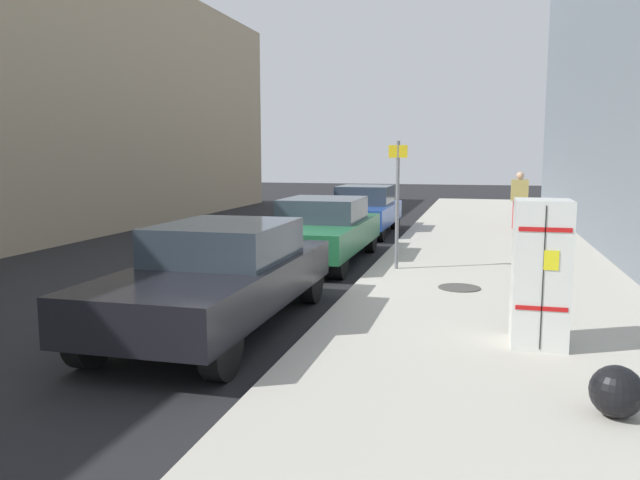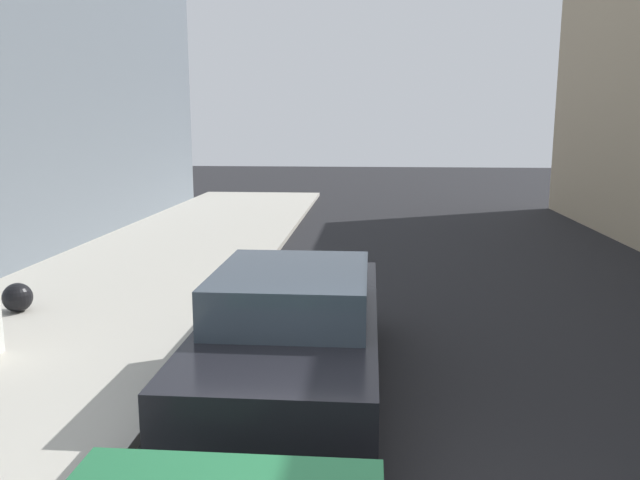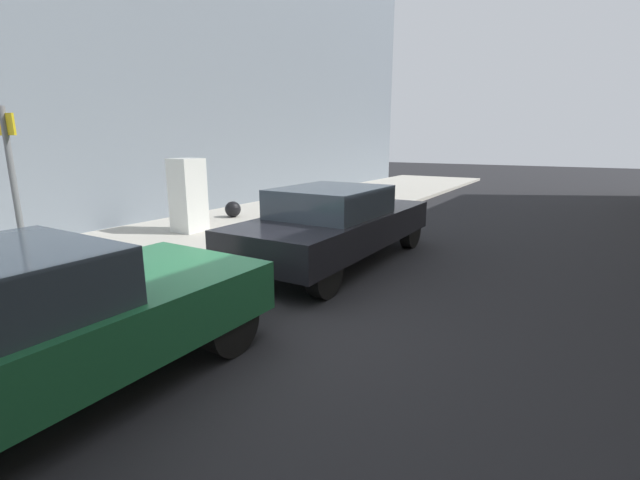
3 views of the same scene
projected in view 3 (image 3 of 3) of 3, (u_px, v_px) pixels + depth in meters
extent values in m
plane|color=black|center=(267.00, 320.00, 5.43)|extent=(80.00, 80.00, 0.00)
cube|color=#B2ADA0|center=(78.00, 266.00, 7.58)|extent=(4.75, 44.00, 0.12)
cube|color=silver|center=(188.00, 195.00, 10.01)|extent=(0.62, 0.66, 1.71)
cube|color=black|center=(199.00, 194.00, 10.28)|extent=(0.01, 0.01, 1.62)
cube|color=yellow|center=(196.00, 185.00, 10.28)|extent=(0.16, 0.01, 0.22)
cube|color=red|center=(197.00, 171.00, 10.16)|extent=(0.56, 0.01, 0.05)
cube|color=red|center=(200.00, 208.00, 10.36)|extent=(0.56, 0.01, 0.05)
cylinder|color=#47443F|center=(96.00, 268.00, 7.23)|extent=(0.70, 0.70, 0.02)
cylinder|color=slate|center=(19.00, 216.00, 5.01)|extent=(0.07, 0.07, 2.48)
cube|color=yellow|center=(6.00, 124.00, 4.79)|extent=(0.36, 0.02, 0.24)
sphere|color=black|center=(233.00, 209.00, 12.04)|extent=(0.45, 0.45, 0.45)
cube|color=#1E6038|center=(6.00, 345.00, 3.44)|extent=(1.87, 4.61, 0.55)
cylinder|color=black|center=(134.00, 295.00, 5.33)|extent=(0.22, 0.69, 0.69)
cylinder|color=black|center=(230.00, 323.00, 4.51)|extent=(0.22, 0.69, 0.69)
cube|color=black|center=(337.00, 228.00, 7.95)|extent=(1.84, 4.79, 0.55)
cube|color=#2D3842|center=(331.00, 201.00, 7.63)|extent=(1.62, 2.01, 0.50)
cylinder|color=black|center=(345.00, 223.00, 9.89)|extent=(0.22, 0.74, 0.74)
cylinder|color=black|center=(410.00, 230.00, 9.08)|extent=(0.22, 0.74, 0.74)
cylinder|color=black|center=(241.00, 258.00, 6.94)|extent=(0.22, 0.74, 0.74)
cylinder|color=black|center=(325.00, 273.00, 6.13)|extent=(0.22, 0.74, 0.74)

